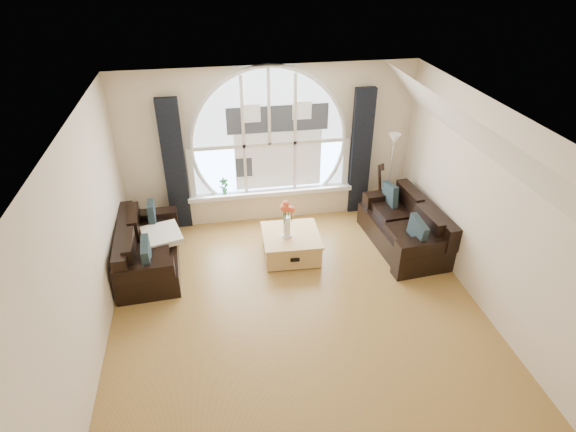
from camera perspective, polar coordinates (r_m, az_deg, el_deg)
The scene contains 20 objects.
ground at distance 6.49m, azimuth 1.41°, elevation -12.07°, with size 5.00×5.50×0.01m, color brown.
ceiling at distance 5.04m, azimuth 1.80°, elevation 10.91°, with size 5.00×5.50×0.01m, color silver.
wall_back at distance 8.06m, azimuth -2.30°, elevation 8.55°, with size 5.00×0.01×2.70m, color beige.
wall_left at distance 5.77m, azimuth -23.62°, elevation -4.22°, with size 0.01×5.50×2.70m, color beige.
wall_right at distance 6.56m, azimuth 23.52°, elevation 0.19°, with size 0.01×5.50×2.70m, color beige.
attic_slope at distance 5.99m, azimuth 23.07°, elevation 8.17°, with size 0.92×5.50×0.72m, color silver.
arched_window at distance 7.93m, azimuth -2.31°, elevation 10.31°, with size 2.60×0.06×2.15m, color silver.
window_sill at distance 8.33m, azimuth -2.09°, elevation 2.95°, with size 2.90×0.22×0.08m, color white.
window_frame at distance 7.90m, azimuth -2.28°, elevation 10.23°, with size 2.76×0.08×2.15m, color white.
neighbor_house at distance 7.98m, azimuth -1.20°, elevation 9.50°, with size 1.70×0.02×1.50m, color silver.
curtain_left at distance 8.00m, azimuth -13.64°, elevation 5.91°, with size 0.35×0.12×2.30m, color black.
curtain_right at distance 8.38m, azimuth 8.85°, elevation 7.61°, with size 0.35×0.12×2.30m, color black.
sofa_left at distance 7.40m, azimuth -16.65°, elevation -3.48°, with size 0.84×1.68×0.75m, color black.
sofa_right at distance 7.82m, azimuth 13.93°, elevation -1.01°, with size 0.87×1.74×0.77m, color black.
coffee_chest at distance 7.46m, azimuth 0.36°, elevation -3.37°, with size 0.89×0.89×0.44m, color tan.
throw_blanket at distance 7.40m, azimuth -15.14°, elevation -2.26°, with size 0.55×0.55×0.10m, color silver.
vase_flowers at distance 7.10m, azimuth -0.15°, elevation 0.13°, with size 0.24×0.24×0.70m, color white.
floor_lamp at distance 8.38m, azimuth 12.28°, elevation 4.62°, with size 0.24×0.24×1.60m, color #B2B2B2.
guitar at distance 8.56m, azimuth 10.85°, elevation 3.34°, with size 0.36×0.24×1.06m, color brown.
potted_plant at distance 8.19m, azimuth -7.79°, elevation 3.63°, with size 0.16×0.11×0.30m, color #1E6023.
Camera 1 is at (-0.97, -4.63, 4.44)m, focal length 29.21 mm.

